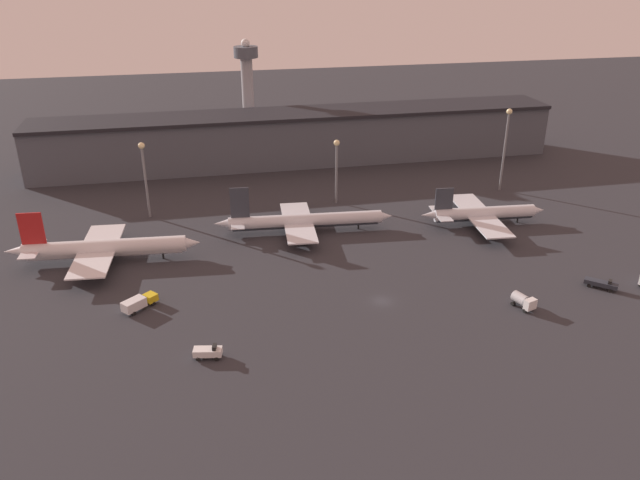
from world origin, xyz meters
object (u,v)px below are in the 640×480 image
Objects in this scene: service_vehicle_4 at (523,301)px; airplane_1 at (304,221)px; service_vehicle_1 at (601,284)px; service_vehicle_3 at (138,303)px; airplane_0 at (103,248)px; airplane_2 at (483,214)px; control_tower at (247,85)px; service_vehicle_2 at (208,352)px.

airplane_1 is at bearing -160.96° from service_vehicle_4.
service_vehicle_3 reaches higher than service_vehicle_1.
airplane_0 reaches higher than airplane_2.
service_vehicle_3 is 126.79m from control_tower.
service_vehicle_2 is (-88.57, -8.72, 0.14)m from service_vehicle_1.
service_vehicle_2 is at bearing -105.23° from service_vehicle_4.
service_vehicle_1 is 0.16× the size of control_tower.
airplane_1 is at bearing 73.26° from service_vehicle_2.
airplane_1 is 89.11m from control_tower.
service_vehicle_1 is (60.30, -44.99, -2.01)m from airplane_1.
control_tower reaches higher than service_vehicle_1.
airplane_2 is 109.06m from control_tower.
airplane_2 reaches higher than service_vehicle_2.
control_tower is at bearing 91.75° from service_vehicle_2.
service_vehicle_2 reaches higher than service_vehicle_3.
service_vehicle_2 is (-78.11, -48.49, -1.84)m from airplane_2.
service_vehicle_4 is (-21.68, -4.21, 0.57)m from service_vehicle_1.
service_vehicle_3 is (-91.78, -27.60, -1.56)m from airplane_2.
service_vehicle_3 is (-102.24, 12.17, 0.43)m from service_vehicle_1.
airplane_0 is 51.48m from service_vehicle_2.
airplane_2 is at bearing -23.36° from service_vehicle_3.
service_vehicle_2 is at bearing -96.89° from service_vehicle_3.
service_vehicle_4 is (-11.22, -43.97, -1.42)m from airplane_2.
service_vehicle_3 is at bearing -158.80° from airplane_2.
airplane_0 is 117.67m from service_vehicle_1.
control_tower reaches higher than service_vehicle_2.
airplane_0 is 6.03× the size of service_vehicle_3.
control_tower is at bearing 32.88° from service_vehicle_3.
service_vehicle_2 is 143.88m from control_tower.
airplane_1 is at bearing -174.08° from service_vehicle_1.
service_vehicle_2 is 0.14× the size of control_tower.
airplane_0 is at bearing -166.96° from airplane_1.
service_vehicle_2 is at bearing -143.70° from airplane_2.
service_vehicle_3 is 1.37× the size of service_vehicle_4.
control_tower is (-44.00, 135.76, 21.93)m from service_vehicle_4.
airplane_0 is 101.16m from airplane_2.
control_tower is (-5.38, 86.56, 20.49)m from airplane_1.
service_vehicle_3 is 82.20m from service_vehicle_4.
service_vehicle_1 is at bearing -14.00° from airplane_0.
airplane_2 is (101.13, 2.50, -0.42)m from airplane_0.
service_vehicle_4 is (66.89, 4.51, 0.42)m from service_vehicle_2.
airplane_0 is 7.08× the size of service_vehicle_1.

